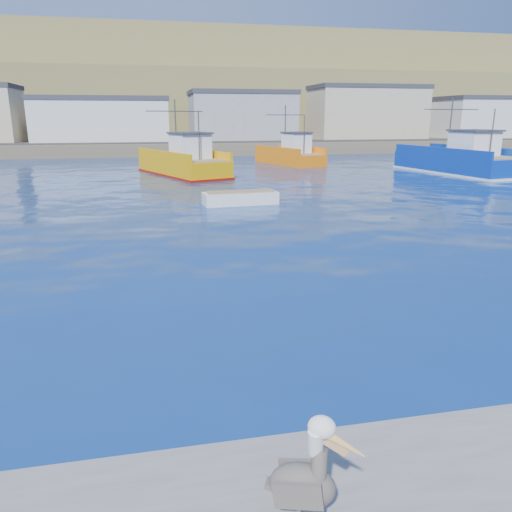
{
  "coord_description": "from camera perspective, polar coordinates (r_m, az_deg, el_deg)",
  "views": [
    {
      "loc": [
        -4.05,
        -9.13,
        5.0
      ],
      "look_at": [
        -1.18,
        4.31,
        1.15
      ],
      "focal_mm": 35.0,
      "sensor_mm": 36.0,
      "label": 1
    }
  ],
  "objects": [
    {
      "name": "trawler_blue",
      "position": [
        49.94,
        22.16,
        10.06
      ],
      "size": [
        6.45,
        13.4,
        6.72
      ],
      "color": "#082F93",
      "rests_on": "ground"
    },
    {
      "name": "far_shore",
      "position": [
        118.47,
        -10.58,
        17.31
      ],
      "size": [
        200.0,
        81.0,
        24.0
      ],
      "color": "brown",
      "rests_on": "ground"
    },
    {
      "name": "ground",
      "position": [
        11.17,
        10.78,
        -11.26
      ],
      "size": [
        260.0,
        260.0,
        0.0
      ],
      "primitive_type": "plane",
      "color": "navy",
      "rests_on": "ground"
    },
    {
      "name": "trawler_yellow_b",
      "position": [
        45.23,
        -8.25,
        10.47
      ],
      "size": [
        7.84,
        12.13,
        6.54
      ],
      "color": "#DE9806",
      "rests_on": "ground"
    },
    {
      "name": "pelican",
      "position": [
        6.15,
        5.76,
        -23.85
      ],
      "size": [
        1.1,
        0.73,
        1.4
      ],
      "color": "#595451",
      "rests_on": "dock"
    },
    {
      "name": "skiff_mid",
      "position": [
        29.67,
        -1.81,
        6.52
      ],
      "size": [
        4.47,
        1.89,
        0.95
      ],
      "color": "silver",
      "rests_on": "ground"
    },
    {
      "name": "boat_orange",
      "position": [
        55.24,
        4.0,
        11.52
      ],
      "size": [
        5.96,
        9.71,
        6.18
      ],
      "color": "orange",
      "rests_on": "ground"
    },
    {
      "name": "dock_bollards",
      "position": [
        8.57,
        24.03,
        -16.39
      ],
      "size": [
        36.2,
        0.2,
        0.3
      ],
      "color": "#4C4C4C",
      "rests_on": "dock"
    }
  ]
}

